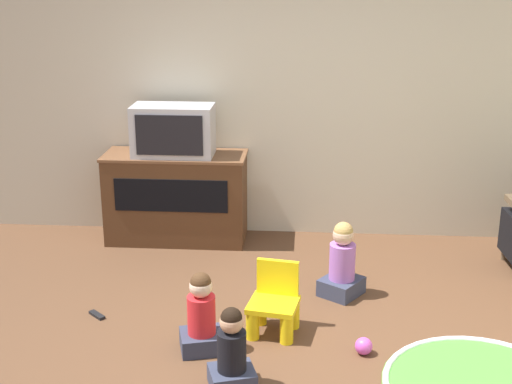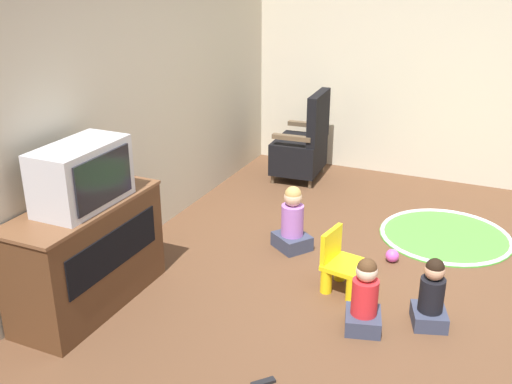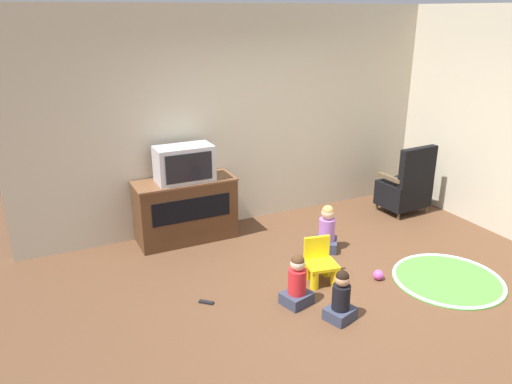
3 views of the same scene
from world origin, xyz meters
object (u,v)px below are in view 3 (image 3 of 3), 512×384
(black_armchair, at_px, (406,187))
(television, at_px, (184,164))
(tv_cabinet, at_px, (186,209))
(yellow_kid_chair, at_px, (320,265))
(child_watching_right, at_px, (327,231))
(toy_ball, at_px, (378,275))
(child_watching_center, at_px, (297,283))
(remote_control, at_px, (206,302))
(child_watching_left, at_px, (341,298))

(black_armchair, bearing_deg, television, -12.35)
(tv_cabinet, xyz_separation_m, yellow_kid_chair, (0.95, -1.62, -0.22))
(child_watching_right, distance_m, toy_ball, 0.88)
(child_watching_center, bearing_deg, yellow_kid_chair, 16.92)
(remote_control, bearing_deg, child_watching_right, -122.48)
(tv_cabinet, distance_m, black_armchair, 3.13)
(child_watching_center, distance_m, toy_ball, 1.04)
(tv_cabinet, bearing_deg, television, -90.00)
(child_watching_right, bearing_deg, tv_cabinet, 89.20)
(black_armchair, xyz_separation_m, remote_control, (-3.39, -1.00, -0.37))
(tv_cabinet, xyz_separation_m, television, (0.00, -0.04, 0.60))
(tv_cabinet, bearing_deg, remote_control, -101.39)
(child_watching_left, bearing_deg, toy_ball, 10.24)
(toy_ball, bearing_deg, child_watching_left, -151.72)
(child_watching_right, height_order, remote_control, child_watching_right)
(black_armchair, height_order, child_watching_left, black_armchair)
(television, height_order, child_watching_left, television)
(black_armchair, xyz_separation_m, yellow_kid_chair, (-2.14, -1.11, -0.20))
(child_watching_center, bearing_deg, child_watching_right, 28.45)
(yellow_kid_chair, distance_m, child_watching_center, 0.53)
(toy_ball, distance_m, remote_control, 1.87)
(child_watching_right, bearing_deg, child_watching_center, 168.41)
(child_watching_right, relative_size, remote_control, 4.08)
(child_watching_right, bearing_deg, television, 90.14)
(yellow_kid_chair, bearing_deg, child_watching_right, 61.31)
(child_watching_left, bearing_deg, tv_cabinet, 89.78)
(tv_cabinet, bearing_deg, child_watching_center, -75.14)
(child_watching_center, bearing_deg, toy_ball, -13.83)
(child_watching_left, distance_m, toy_ball, 0.91)
(tv_cabinet, relative_size, black_armchair, 1.24)
(child_watching_right, height_order, toy_ball, child_watching_right)
(yellow_kid_chair, xyz_separation_m, toy_ball, (0.58, -0.26, -0.13))
(black_armchair, relative_size, toy_ball, 8.92)
(child_watching_left, height_order, remote_control, child_watching_left)
(black_armchair, relative_size, child_watching_right, 1.73)
(child_watching_right, bearing_deg, toy_ball, -137.84)
(child_watching_right, bearing_deg, black_armchair, -37.86)
(television, relative_size, remote_control, 4.87)
(toy_ball, xyz_separation_m, remote_control, (-1.83, 0.37, -0.05))
(toy_ball, bearing_deg, child_watching_right, 97.29)
(yellow_kid_chair, xyz_separation_m, child_watching_center, (-0.45, -0.28, 0.05))
(child_watching_left, bearing_deg, television, 90.04)
(child_watching_left, relative_size, child_watching_center, 0.95)
(child_watching_right, bearing_deg, yellow_kid_chair, 176.36)
(yellow_kid_chair, bearing_deg, toy_ball, -13.94)
(television, relative_size, child_watching_center, 1.28)
(child_watching_center, xyz_separation_m, child_watching_right, (0.92, 0.87, 0.02))
(child_watching_center, relative_size, remote_control, 3.80)
(yellow_kid_chair, relative_size, child_watching_center, 0.88)
(yellow_kid_chair, bearing_deg, television, 130.78)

